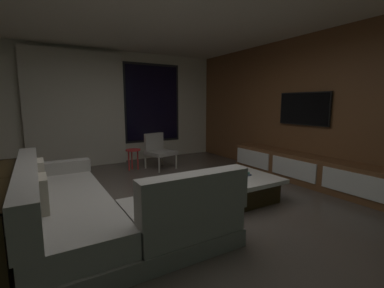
# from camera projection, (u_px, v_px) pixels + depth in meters

# --- Properties ---
(floor) EXTENTS (9.20, 9.20, 0.00)m
(floor) POSITION_uv_depth(u_px,v_px,m) (167.00, 216.00, 3.46)
(floor) COLOR #564C44
(back_wall_with_window) EXTENTS (6.60, 0.30, 2.70)m
(back_wall_with_window) POSITION_uv_depth(u_px,v_px,m) (98.00, 108.00, 6.30)
(back_wall_with_window) COLOR beige
(back_wall_with_window) RESTS_ON floor
(media_wall) EXTENTS (0.12, 7.80, 2.70)m
(media_wall) POSITION_uv_depth(u_px,v_px,m) (320.00, 109.00, 4.80)
(media_wall) COLOR brown
(media_wall) RESTS_ON floor
(sectional_couch) EXTENTS (1.98, 2.50, 0.82)m
(sectional_couch) POSITION_uv_depth(u_px,v_px,m) (94.00, 210.00, 2.91)
(sectional_couch) COLOR gray
(sectional_couch) RESTS_ON floor
(coffee_table) EXTENTS (1.16, 1.16, 0.36)m
(coffee_table) POSITION_uv_depth(u_px,v_px,m) (232.00, 187.00, 4.07)
(coffee_table) COLOR #32240F
(coffee_table) RESTS_ON floor
(book_stack_on_coffee_table) EXTENTS (0.30, 0.19, 0.05)m
(book_stack_on_coffee_table) POSITION_uv_depth(u_px,v_px,m) (240.00, 174.00, 4.05)
(book_stack_on_coffee_table) COLOR #444C68
(book_stack_on_coffee_table) RESTS_ON coffee_table
(accent_chair_near_window) EXTENTS (0.66, 0.67, 0.78)m
(accent_chair_near_window) POSITION_uv_depth(u_px,v_px,m) (158.00, 149.00, 5.96)
(accent_chair_near_window) COLOR #B2ADA0
(accent_chair_near_window) RESTS_ON floor
(side_stool) EXTENTS (0.32, 0.32, 0.46)m
(side_stool) POSITION_uv_depth(u_px,v_px,m) (133.00, 153.00, 5.78)
(side_stool) COLOR red
(side_stool) RESTS_ON floor
(media_console) EXTENTS (0.46, 3.10, 0.52)m
(media_console) POSITION_uv_depth(u_px,v_px,m) (303.00, 169.00, 4.86)
(media_console) COLOR brown
(media_console) RESTS_ON floor
(mounted_tv) EXTENTS (0.05, 1.05, 0.61)m
(mounted_tv) POSITION_uv_depth(u_px,v_px,m) (304.00, 109.00, 4.96)
(mounted_tv) COLOR black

